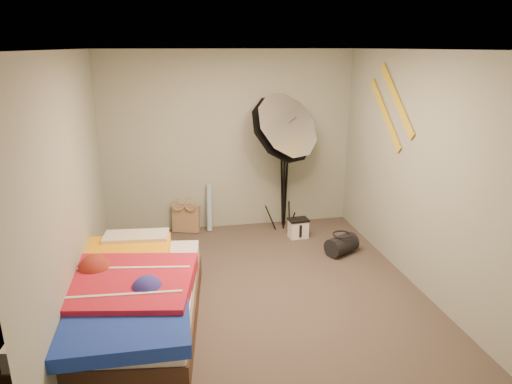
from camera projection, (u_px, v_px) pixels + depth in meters
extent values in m
plane|color=#4F433A|center=(258.00, 294.00, 4.89)|extent=(4.00, 4.00, 0.00)
plane|color=silver|center=(258.00, 50.00, 4.12)|extent=(4.00, 4.00, 0.00)
plane|color=gray|center=(230.00, 142.00, 6.37)|extent=(3.50, 0.00, 3.50)
plane|color=gray|center=(326.00, 278.00, 2.64)|extent=(3.50, 0.00, 3.50)
plane|color=gray|center=(71.00, 192.00, 4.18)|extent=(0.00, 4.00, 4.00)
plane|color=gray|center=(420.00, 173.00, 4.83)|extent=(0.00, 4.00, 4.00)
cube|color=tan|center=(186.00, 219.00, 6.48)|extent=(0.41, 0.28, 0.39)
cylinder|color=#4E8AB5|center=(209.00, 208.00, 6.50)|extent=(0.11, 0.20, 0.67)
cube|color=white|center=(298.00, 229.00, 6.29)|extent=(0.26, 0.20, 0.25)
cylinder|color=black|center=(342.00, 245.00, 5.79)|extent=(0.47, 0.40, 0.25)
cube|color=gold|center=(397.00, 100.00, 5.17)|extent=(0.02, 0.91, 0.78)
cube|color=gold|center=(385.00, 114.00, 5.47)|extent=(0.02, 0.91, 0.78)
cube|color=#452C1F|center=(124.00, 313.00, 4.31)|extent=(1.61, 2.12, 0.26)
cube|color=silver|center=(122.00, 293.00, 4.24)|extent=(1.57, 2.08, 0.18)
cube|color=#FFAA13|center=(115.00, 260.00, 4.61)|extent=(1.13, 1.00, 0.14)
cube|color=red|center=(122.00, 286.00, 4.06)|extent=(1.40, 1.24, 0.16)
cube|color=#1B38AD|center=(126.00, 327.00, 3.52)|extent=(1.00, 0.81, 0.12)
cube|color=beige|center=(136.00, 240.00, 4.98)|extent=(0.71, 0.38, 0.14)
cylinder|color=black|center=(284.00, 176.00, 6.40)|extent=(0.03, 0.03, 1.58)
cube|color=black|center=(285.00, 124.00, 6.17)|extent=(0.07, 0.07, 0.10)
cone|color=white|center=(282.00, 130.00, 6.00)|extent=(1.01, 1.08, 1.16)
cylinder|color=black|center=(284.00, 190.00, 6.62)|extent=(0.04, 0.04, 1.07)
cube|color=black|center=(285.00, 151.00, 6.44)|extent=(0.08, 0.08, 0.11)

